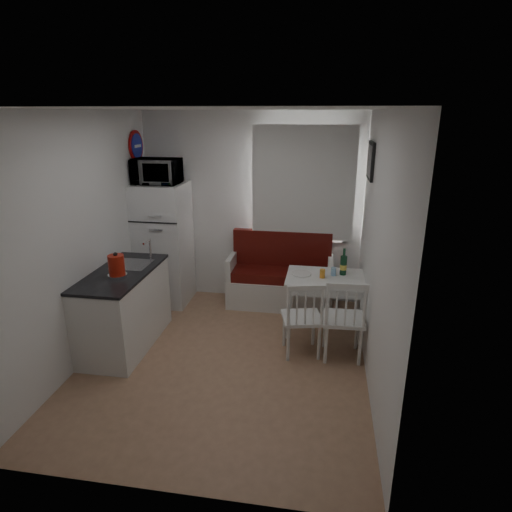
{
  "coord_description": "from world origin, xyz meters",
  "views": [
    {
      "loc": [
        0.98,
        -3.97,
        2.57
      ],
      "look_at": [
        0.26,
        0.5,
        1.04
      ],
      "focal_mm": 30.0,
      "sensor_mm": 36.0,
      "label": 1
    }
  ],
  "objects_px": {
    "fridge": "(163,244)",
    "microwave": "(157,171)",
    "wine_bottle": "(344,262)",
    "chair_left": "(302,312)",
    "kitchen_counter": "(125,308)",
    "kettle": "(117,265)",
    "dining_table": "(326,283)",
    "bench": "(280,282)",
    "chair_right": "(344,312)"
  },
  "relations": [
    {
      "from": "chair_right",
      "to": "wine_bottle",
      "type": "height_order",
      "value": "wine_bottle"
    },
    {
      "from": "bench",
      "to": "chair_left",
      "type": "bearing_deg",
      "value": -74.45
    },
    {
      "from": "dining_table",
      "to": "kettle",
      "type": "height_order",
      "value": "kettle"
    },
    {
      "from": "dining_table",
      "to": "wine_bottle",
      "type": "relative_size",
      "value": 2.92
    },
    {
      "from": "kitchen_counter",
      "to": "dining_table",
      "type": "xyz_separation_m",
      "value": [
        2.26,
        0.7,
        0.18
      ]
    },
    {
      "from": "kitchen_counter",
      "to": "fridge",
      "type": "xyz_separation_m",
      "value": [
        0.02,
        1.24,
        0.38
      ]
    },
    {
      "from": "kettle",
      "to": "chair_right",
      "type": "bearing_deg",
      "value": 4.76
    },
    {
      "from": "dining_table",
      "to": "bench",
      "type": "bearing_deg",
      "value": 133.5
    },
    {
      "from": "microwave",
      "to": "wine_bottle",
      "type": "relative_size",
      "value": 1.8
    },
    {
      "from": "kitchen_counter",
      "to": "kettle",
      "type": "relative_size",
      "value": 4.91
    },
    {
      "from": "dining_table",
      "to": "chair_left",
      "type": "height_order",
      "value": "chair_left"
    },
    {
      "from": "chair_right",
      "to": "kettle",
      "type": "distance_m",
      "value": 2.45
    },
    {
      "from": "kitchen_counter",
      "to": "bench",
      "type": "relative_size",
      "value": 0.92
    },
    {
      "from": "fridge",
      "to": "dining_table",
      "type": "bearing_deg",
      "value": -13.74
    },
    {
      "from": "kitchen_counter",
      "to": "microwave",
      "type": "relative_size",
      "value": 2.24
    },
    {
      "from": "dining_table",
      "to": "microwave",
      "type": "height_order",
      "value": "microwave"
    },
    {
      "from": "fridge",
      "to": "wine_bottle",
      "type": "height_order",
      "value": "fridge"
    },
    {
      "from": "fridge",
      "to": "microwave",
      "type": "distance_m",
      "value": 1.0
    },
    {
      "from": "bench",
      "to": "microwave",
      "type": "xyz_separation_m",
      "value": [
        -1.62,
        -0.16,
        1.5
      ]
    },
    {
      "from": "bench",
      "to": "kettle",
      "type": "distance_m",
      "value": 2.31
    },
    {
      "from": "bench",
      "to": "microwave",
      "type": "height_order",
      "value": "microwave"
    },
    {
      "from": "kettle",
      "to": "dining_table",
      "type": "bearing_deg",
      "value": 21.45
    },
    {
      "from": "kitchen_counter",
      "to": "chair_left",
      "type": "xyz_separation_m",
      "value": [
        2.01,
        0.04,
        0.09
      ]
    },
    {
      "from": "fridge",
      "to": "kettle",
      "type": "relative_size",
      "value": 6.25
    },
    {
      "from": "chair_left",
      "to": "chair_right",
      "type": "relative_size",
      "value": 0.98
    },
    {
      "from": "fridge",
      "to": "wine_bottle",
      "type": "relative_size",
      "value": 5.15
    },
    {
      "from": "bench",
      "to": "dining_table",
      "type": "relative_size",
      "value": 1.5
    },
    {
      "from": "chair_right",
      "to": "fridge",
      "type": "xyz_separation_m",
      "value": [
        -2.43,
        1.21,
        0.26
      ]
    },
    {
      "from": "chair_left",
      "to": "fridge",
      "type": "relative_size",
      "value": 0.3
    },
    {
      "from": "kitchen_counter",
      "to": "kettle",
      "type": "distance_m",
      "value": 0.61
    },
    {
      "from": "chair_left",
      "to": "chair_right",
      "type": "bearing_deg",
      "value": -13.87
    },
    {
      "from": "kitchen_counter",
      "to": "dining_table",
      "type": "distance_m",
      "value": 2.37
    },
    {
      "from": "kettle",
      "to": "wine_bottle",
      "type": "relative_size",
      "value": 0.82
    },
    {
      "from": "bench",
      "to": "chair_right",
      "type": "distance_m",
      "value": 1.57
    },
    {
      "from": "bench",
      "to": "chair_right",
      "type": "xyz_separation_m",
      "value": [
        0.81,
        -1.33,
        0.24
      ]
    },
    {
      "from": "wine_bottle",
      "to": "microwave",
      "type": "bearing_deg",
      "value": 170.73
    },
    {
      "from": "chair_right",
      "to": "wine_bottle",
      "type": "distance_m",
      "value": 0.82
    },
    {
      "from": "chair_left",
      "to": "wine_bottle",
      "type": "xyz_separation_m",
      "value": [
        0.44,
        0.76,
        0.33
      ]
    },
    {
      "from": "chair_left",
      "to": "fridge",
      "type": "xyz_separation_m",
      "value": [
        -1.99,
        1.21,
        0.29
      ]
    },
    {
      "from": "chair_right",
      "to": "microwave",
      "type": "distance_m",
      "value": 2.97
    },
    {
      "from": "kettle",
      "to": "wine_bottle",
      "type": "distance_m",
      "value": 2.59
    },
    {
      "from": "kitchen_counter",
      "to": "microwave",
      "type": "xyz_separation_m",
      "value": [
        0.02,
        1.19,
        1.39
      ]
    },
    {
      "from": "chair_left",
      "to": "kettle",
      "type": "xyz_separation_m",
      "value": [
        -1.96,
        -0.21,
        0.49
      ]
    },
    {
      "from": "kitchen_counter",
      "to": "microwave",
      "type": "distance_m",
      "value": 1.83
    },
    {
      "from": "dining_table",
      "to": "fridge",
      "type": "xyz_separation_m",
      "value": [
        -2.24,
        0.55,
        0.21
      ]
    },
    {
      "from": "kitchen_counter",
      "to": "kettle",
      "type": "xyz_separation_m",
      "value": [
        0.05,
        -0.17,
        0.58
      ]
    },
    {
      "from": "chair_left",
      "to": "wine_bottle",
      "type": "distance_m",
      "value": 0.94
    },
    {
      "from": "bench",
      "to": "chair_right",
      "type": "height_order",
      "value": "bench"
    },
    {
      "from": "dining_table",
      "to": "wine_bottle",
      "type": "distance_m",
      "value": 0.33
    },
    {
      "from": "kettle",
      "to": "wine_bottle",
      "type": "xyz_separation_m",
      "value": [
        2.4,
        0.97,
        -0.16
      ]
    }
  ]
}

